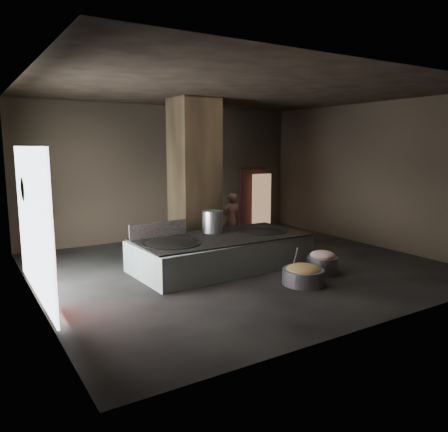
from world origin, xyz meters
TOP-DOWN VIEW (x-y plane):
  - floor at (0.00, 0.00)m, footprint 10.00×9.00m
  - ceiling at (0.00, 0.00)m, footprint 10.00×9.00m
  - back_wall at (0.00, 4.55)m, footprint 10.00×0.10m
  - front_wall at (0.00, -4.55)m, footprint 10.00×0.10m
  - left_wall at (-5.05, 0.00)m, footprint 0.10×9.00m
  - right_wall at (5.05, 0.00)m, footprint 0.10×9.00m
  - pillar at (-0.30, 1.90)m, footprint 1.20×1.20m
  - hearth_platform at (-0.45, 0.16)m, footprint 4.65×2.40m
  - platform_cap at (-0.45, 0.16)m, footprint 4.44×2.13m
  - wok_left at (-1.90, 0.11)m, footprint 1.43×1.43m
  - wok_left_rim at (-1.90, 0.11)m, footprint 1.46×1.46m
  - wok_right at (0.90, 0.21)m, footprint 1.33×1.33m
  - wok_right_rim at (0.90, 0.21)m, footprint 1.36×1.36m
  - stock_pot at (-0.40, 0.71)m, footprint 0.55×0.55m
  - splash_guard at (-1.90, 0.91)m, footprint 1.58×0.14m
  - cook at (1.17, 2.19)m, footprint 0.64×0.44m
  - veg_basin at (0.41, -2.06)m, footprint 1.03×1.03m
  - veg_fill at (0.41, -2.06)m, footprint 0.79×0.79m
  - ladle at (0.26, -1.91)m, footprint 0.16×0.37m
  - meat_basin at (1.43, -1.62)m, footprint 0.78×0.78m
  - meat_fill at (1.43, -1.62)m, footprint 0.62×0.62m
  - doorway_near at (1.20, 4.45)m, footprint 1.18×0.08m
  - doorway_near_glow at (1.10, 4.42)m, footprint 0.76×0.04m
  - doorway_far at (3.60, 4.45)m, footprint 1.18×0.08m
  - doorway_far_glow at (3.84, 4.19)m, footprint 0.87×0.04m
  - left_opening at (-4.95, 0.20)m, footprint 0.04×4.20m
  - pavilion_sliver at (-4.88, -1.10)m, footprint 0.05×0.90m
  - tree_silhouette at (-4.85, 1.30)m, footprint 0.28×1.10m

SIDE VIEW (x-z plane):
  - floor at x=0.00m, z-range -0.10..0.00m
  - veg_basin at x=0.41m, z-range 0.00..0.35m
  - meat_basin at x=1.43m, z-range 0.00..0.41m
  - veg_fill at x=0.41m, z-range 0.23..0.47m
  - hearth_platform at x=-0.45m, z-range 0.00..0.79m
  - meat_fill at x=1.43m, z-range 0.33..0.57m
  - ladle at x=0.26m, z-range 0.21..0.89m
  - wok_left at x=-1.90m, z-range 0.55..0.95m
  - wok_right at x=0.90m, z-range 0.56..0.94m
  - platform_cap at x=-0.45m, z-range 0.80..0.83m
  - wok_left_rim at x=-1.90m, z-range 0.80..0.84m
  - wok_right_rim at x=0.90m, z-range 0.80..0.84m
  - cook at x=1.17m, z-range 0.00..1.68m
  - pavilion_sliver at x=-4.88m, z-range 0.00..1.70m
  - splash_guard at x=-1.90m, z-range 0.83..1.23m
  - doorway_near_glow at x=1.10m, z-range 0.16..1.94m
  - doorway_far_glow at x=3.84m, z-range 0.02..2.08m
  - doorway_near at x=1.20m, z-range -0.09..2.29m
  - doorway_far at x=3.60m, z-range -0.09..2.29m
  - stock_pot at x=-0.40m, z-range 0.83..1.43m
  - left_opening at x=-4.95m, z-range 0.05..3.15m
  - tree_silhouette at x=-4.85m, z-range 1.65..2.75m
  - back_wall at x=0.00m, z-range 0.00..4.50m
  - front_wall at x=0.00m, z-range 0.00..4.50m
  - left_wall at x=-5.05m, z-range 0.00..4.50m
  - right_wall at x=5.05m, z-range 0.00..4.50m
  - pillar at x=-0.30m, z-range 0.00..4.50m
  - ceiling at x=0.00m, z-range 4.50..4.60m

